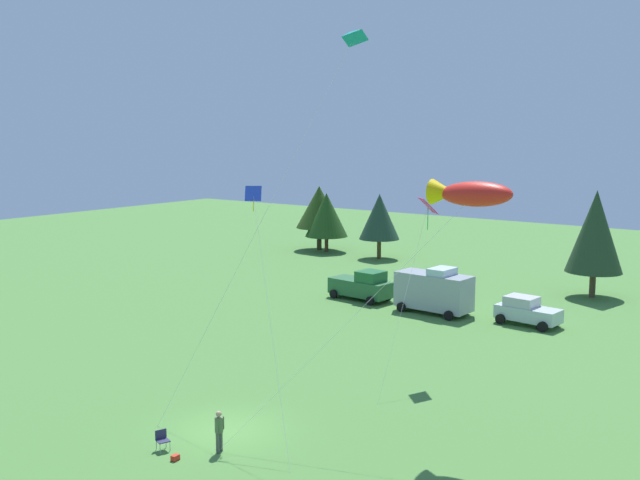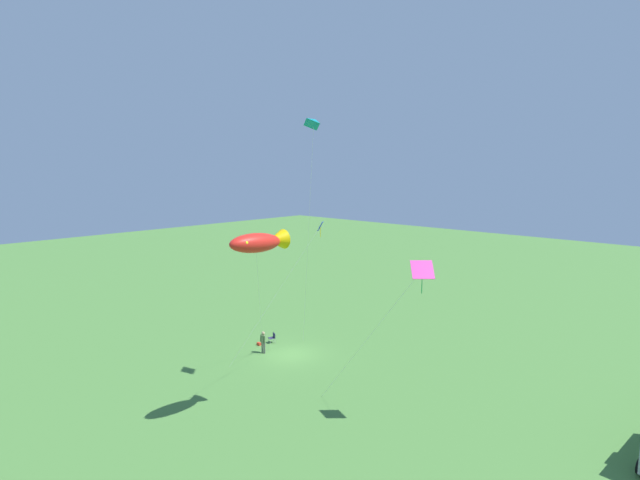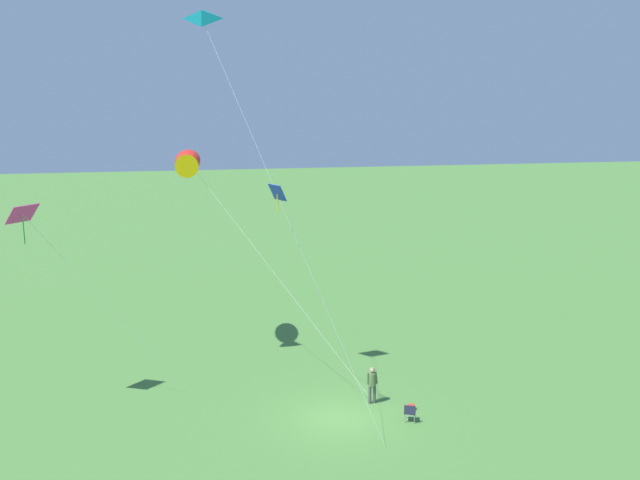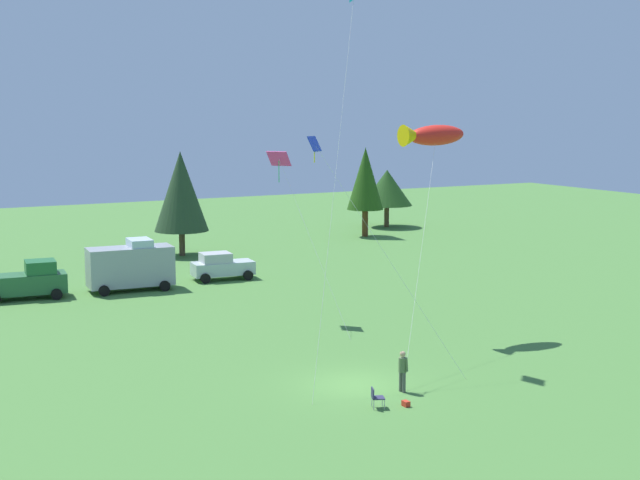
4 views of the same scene
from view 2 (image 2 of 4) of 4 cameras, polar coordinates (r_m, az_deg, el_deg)
name	(u,v)px [view 2 (image 2 of 4)]	position (r m, az deg, el deg)	size (l,w,h in m)	color
ground_plane	(291,354)	(39.53, -3.30, -12.93)	(160.00, 160.00, 0.00)	#487B37
person_kite_flyer	(263,340)	(39.62, -6.51, -11.34)	(0.37, 0.53, 1.74)	#4A5048
folding_chair	(273,337)	(41.93, -5.43, -10.98)	(0.62, 0.62, 0.82)	#2B2C4B
backpack_on_grass	(259,344)	(41.61, -7.00, -11.70)	(0.32, 0.22, 0.22)	red
kite_large_fish	(261,242)	(27.06, -6.79, -0.25)	(8.95, 8.86, 10.90)	red
kite_diamond_blue	(316,233)	(35.68, -0.45, 0.79)	(5.70, 4.48, 10.47)	blue
kite_diamond_rainbow	(420,273)	(27.10, 11.38, -3.70)	(1.67, 7.18, 9.36)	#E23097
kite_delta_teal	(315,124)	(31.25, -0.52, 13.12)	(6.14, 7.47, 17.40)	#0F8291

